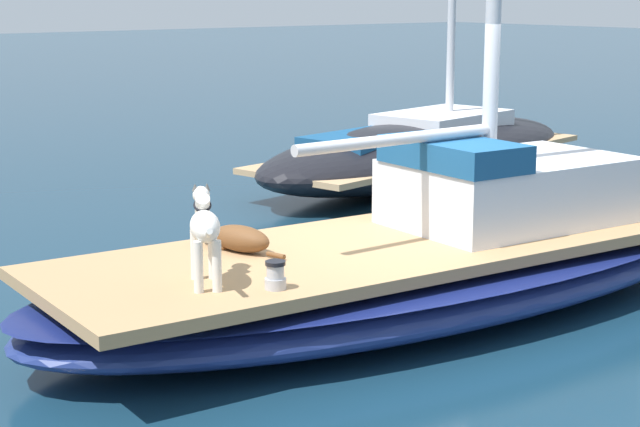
{
  "coord_description": "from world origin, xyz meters",
  "views": [
    {
      "loc": [
        6.65,
        -6.13,
        2.8
      ],
      "look_at": [
        0.0,
        -1.0,
        1.01
      ],
      "focal_mm": 59.19,
      "sensor_mm": 36.0,
      "label": 1
    }
  ],
  "objects_px": {
    "sailboat_main": "(409,274)",
    "deck_winch": "(275,276)",
    "dog_white": "(205,228)",
    "moored_boat_port_side": "(422,149)",
    "dog_brown": "(238,238)"
  },
  "relations": [
    {
      "from": "dog_brown",
      "to": "moored_boat_port_side",
      "type": "xyz_separation_m",
      "value": [
        -4.01,
        5.85,
        -0.27
      ]
    },
    {
      "from": "sailboat_main",
      "to": "deck_winch",
      "type": "bearing_deg",
      "value": -72.41
    },
    {
      "from": "sailboat_main",
      "to": "dog_brown",
      "type": "height_order",
      "value": "dog_brown"
    },
    {
      "from": "moored_boat_port_side",
      "to": "dog_white",
      "type": "bearing_deg",
      "value": -54.49
    },
    {
      "from": "sailboat_main",
      "to": "dog_white",
      "type": "xyz_separation_m",
      "value": [
        0.16,
        -2.19,
        0.75
      ]
    },
    {
      "from": "dog_white",
      "to": "moored_boat_port_side",
      "type": "bearing_deg",
      "value": 125.51
    },
    {
      "from": "sailboat_main",
      "to": "dog_white",
      "type": "relative_size",
      "value": 8.5
    },
    {
      "from": "sailboat_main",
      "to": "dog_brown",
      "type": "bearing_deg",
      "value": -110.22
    },
    {
      "from": "dog_white",
      "to": "moored_boat_port_side",
      "type": "relative_size",
      "value": 0.13
    },
    {
      "from": "dog_white",
      "to": "sailboat_main",
      "type": "bearing_deg",
      "value": 94.14
    },
    {
      "from": "dog_brown",
      "to": "sailboat_main",
      "type": "bearing_deg",
      "value": 69.78
    },
    {
      "from": "sailboat_main",
      "to": "dog_white",
      "type": "height_order",
      "value": "dog_white"
    },
    {
      "from": "deck_winch",
      "to": "moored_boat_port_side",
      "type": "relative_size",
      "value": 0.03
    },
    {
      "from": "deck_winch",
      "to": "moored_boat_port_side",
      "type": "bearing_deg",
      "value": 129.36
    },
    {
      "from": "sailboat_main",
      "to": "deck_winch",
      "type": "distance_m",
      "value": 2.0
    }
  ]
}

